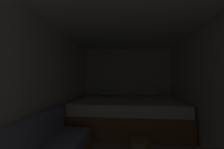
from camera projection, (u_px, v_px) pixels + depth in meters
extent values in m
cube|color=silver|center=(127.00, 83.00, 4.72)|extent=(2.66, 0.05, 2.12)
cube|color=silver|center=(42.00, 88.00, 2.38)|extent=(0.05, 4.92, 2.12)
cube|color=silver|center=(222.00, 89.00, 2.11)|extent=(0.05, 4.92, 2.12)
cube|color=white|center=(127.00, 15.00, 2.27)|extent=(2.66, 4.92, 0.05)
cube|color=olive|center=(127.00, 118.00, 3.73)|extent=(2.44, 1.78, 0.47)
cube|color=white|center=(127.00, 104.00, 3.74)|extent=(2.40, 1.74, 0.23)
ellipsoid|color=white|center=(108.00, 93.00, 4.47)|extent=(0.56, 0.35, 0.18)
ellipsoid|color=white|center=(147.00, 93.00, 4.35)|extent=(0.56, 0.35, 0.18)
cube|color=#8C93A8|center=(4.00, 147.00, 1.52)|extent=(0.12, 2.56, 0.38)
cylinder|color=olive|center=(140.00, 148.00, 2.40)|extent=(0.29, 0.29, 0.25)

